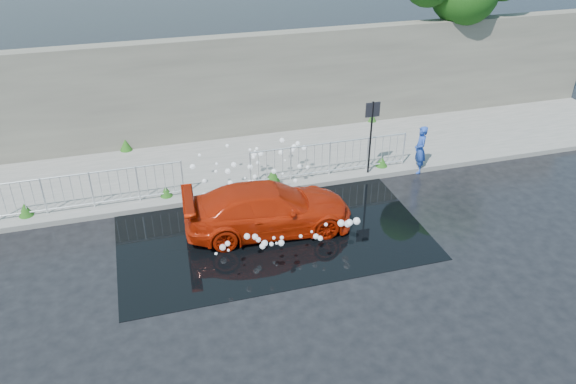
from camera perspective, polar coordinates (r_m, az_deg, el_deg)
ground at (r=14.15m, az=-2.71°, el=-6.45°), size 90.00×90.00×0.00m
pavement at (r=18.31m, az=-6.47°, el=2.72°), size 30.00×4.00×0.15m
curb at (r=16.57m, az=-5.20°, el=-0.30°), size 30.00×0.25×0.16m
retaining_wall at (r=19.59m, az=-7.98°, el=10.30°), size 30.00×0.60×3.50m
puddle at (r=15.04m, az=-1.77°, el=-3.95°), size 8.00×5.00×0.01m
sign_post at (r=17.08m, az=8.48°, el=6.63°), size 0.45×0.06×2.50m
railing_left at (r=16.43m, az=-19.35°, el=0.32°), size 5.05×0.05×1.10m
railing_right at (r=17.28m, az=4.26°, el=3.55°), size 5.05×0.05×1.10m
weeds at (r=17.72m, az=-7.27°, el=2.63°), size 12.17×3.93×0.41m
water_spray at (r=15.54m, az=-2.04°, el=0.31°), size 3.67×5.77×1.10m
red_car at (r=14.78m, az=-1.99°, el=-1.70°), size 4.53×2.10×1.28m
person at (r=18.12m, az=13.28°, el=4.22°), size 0.50×0.64×1.54m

